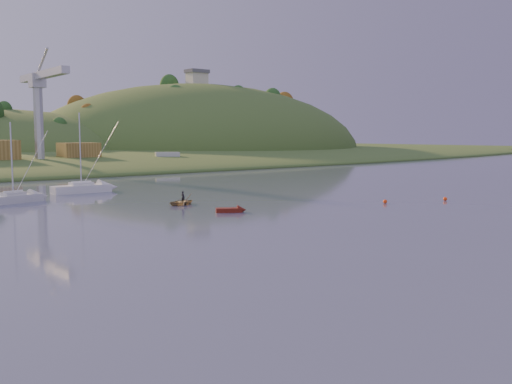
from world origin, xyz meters
TOP-DOWN VIEW (x-y plane):
  - hill_right at (95.00, 195.00)m, footprint 150.00×130.00m
  - hilltop_house at (95.00, 195.00)m, footprint 9.00×7.00m
  - wharf at (5.00, 122.00)m, footprint 42.00×16.00m
  - shed_east at (13.00, 124.00)m, footprint 9.00×7.00m
  - dock_crane at (2.00, 118.39)m, footprint 3.20×28.00m
  - sailboat_near at (-21.98, 57.62)m, footprint 7.54×4.03m
  - sailboat_far at (-10.57, 64.28)m, footprint 8.38×2.52m
  - canoe at (-6.54, 42.81)m, footprint 3.89×3.16m
  - paddler at (-6.54, 42.81)m, footprint 0.45×0.58m
  - red_tender at (-5.56, 33.66)m, footprint 3.46×2.67m
  - work_vessel at (35.00, 118.00)m, footprint 15.60×10.32m
  - buoy_1 at (13.59, 28.26)m, footprint 0.50×0.50m
  - buoy_2 at (-22.69, 59.65)m, footprint 0.50×0.50m
  - buoy_3 at (-21.32, 65.19)m, footprint 0.50×0.50m
  - buoy_4 at (21.91, 25.22)m, footprint 0.50×0.50m

SIDE VIEW (x-z plane):
  - hill_right at x=95.00m, z-range -30.00..30.00m
  - red_tender at x=-5.56m, z-range -0.33..0.81m
  - buoy_1 at x=13.59m, z-range 0.00..0.50m
  - buoy_2 at x=-22.69m, z-range 0.00..0.50m
  - buoy_3 at x=-21.32m, z-range 0.00..0.50m
  - buoy_4 at x=21.91m, z-range 0.00..0.50m
  - canoe at x=-6.54m, z-range 0.00..0.71m
  - sailboat_near at x=-21.98m, z-range -4.34..5.68m
  - paddler at x=-6.54m, z-range 0.00..1.42m
  - sailboat_far at x=-10.57m, z-range -5.06..6.56m
  - wharf at x=5.00m, z-range 0.00..2.40m
  - work_vessel at x=35.00m, z-range -0.54..3.24m
  - shed_east at x=13.00m, z-range 2.40..6.40m
  - dock_crane at x=2.00m, z-range 7.02..27.32m
  - hilltop_house at x=95.00m, z-range 30.18..36.63m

